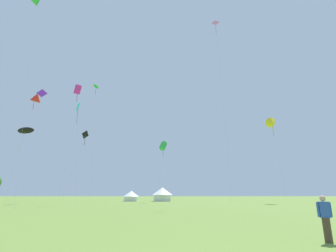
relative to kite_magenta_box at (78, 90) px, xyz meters
The scene contains 14 objects.
kite_magenta_box is the anchor object (origin of this frame).
kite_yellow_delta 40.66m from the kite_magenta_box, 15.24° to the left, with size 2.36×2.83×18.09m.
kite_pink_diamond 29.38m from the kite_magenta_box, ahead, with size 1.67×1.18×36.25m.
kite_cyan_diamond 13.06m from the kite_magenta_box, 108.94° to the left, with size 1.85×3.23×22.54m.
kite_purple_diamond 11.55m from the kite_magenta_box, 147.48° to the left, with size 2.42×2.41×22.89m.
kite_black_diamond 8.86m from the kite_magenta_box, ahead, with size 2.72×2.29×12.45m.
kite_red_delta 7.53m from the kite_magenta_box, behind, with size 3.33×2.37×19.03m.
kite_green_delta 14.98m from the kite_magenta_box, 115.07° to the right, with size 3.07×2.49×32.09m.
kite_green_parafoil 21.78m from the kite_magenta_box, 97.93° to the left, with size 1.63×2.61×29.72m.
kite_black_parafoil 11.32m from the kite_magenta_box, 142.36° to the right, with size 3.68×3.53×11.93m.
kite_green_box 23.49m from the kite_magenta_box, 47.09° to the left, with size 2.27×3.05×13.88m.
person_spectator 43.68m from the kite_magenta_box, 55.07° to the right, with size 0.57×0.30×1.73m.
festival_tent_left 30.51m from the kite_magenta_box, 72.77° to the left, with size 3.85×3.85×2.50m.
festival_tent_center 32.97m from the kite_magenta_box, 57.07° to the left, with size 5.10×5.10×3.31m.
Camera 1 is at (0.11, -4.57, 1.79)m, focal length 27.15 mm.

